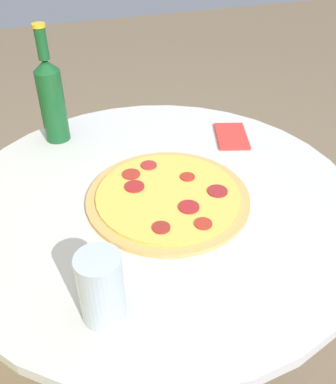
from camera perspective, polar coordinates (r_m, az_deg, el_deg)
The scene contains 6 objects.
ground_plane at distance 1.49m, azimuth -0.94°, elevation -23.92°, with size 8.00×8.00×0.00m, color #7A664C.
table at distance 1.03m, azimuth -1.26°, elevation -8.91°, with size 0.86×0.86×0.75m.
pizza at distance 0.89m, azimuth 0.01°, elevation -0.62°, with size 0.34×0.34×0.02m.
beer_bottle at distance 1.09m, azimuth -15.29°, elevation 12.06°, with size 0.06×0.06×0.28m.
drinking_glass at distance 0.65m, azimuth -8.89°, elevation -12.52°, with size 0.07×0.07×0.12m.
napkin at distance 1.12m, azimuth 8.47°, elevation 7.39°, with size 0.14×0.11×0.01m.
Camera 1 is at (-0.68, 0.21, 1.31)m, focal length 40.00 mm.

